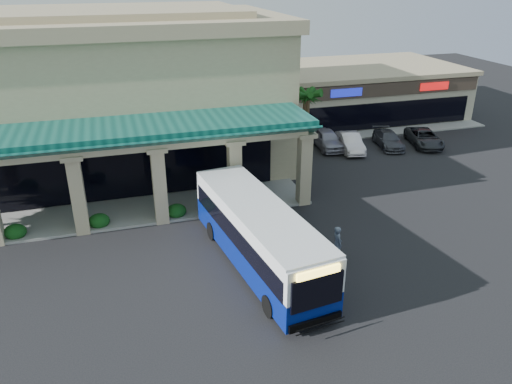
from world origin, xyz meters
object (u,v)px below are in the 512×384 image
object	(u,v)px
transit_bus	(258,237)
pedestrian	(337,243)
car_silver	(327,139)
car_gray	(424,138)
car_white	(350,142)
car_red	(388,140)

from	to	relation	value
transit_bus	pedestrian	bearing A→B (deg)	-16.82
car_silver	car_gray	xyz separation A→B (m)	(8.21, -1.75, -0.10)
transit_bus	car_white	distance (m)	19.09
car_silver	car_white	xyz separation A→B (m)	(1.54, -1.18, -0.05)
car_white	car_gray	size ratio (longest dim) A/B	0.91
transit_bus	car_white	xyz separation A→B (m)	(12.36, 14.51, -0.94)
car_silver	car_white	world-z (taller)	car_silver
pedestrian	car_silver	size ratio (longest dim) A/B	0.42
pedestrian	car_gray	bearing A→B (deg)	-45.01
car_silver	car_red	world-z (taller)	car_silver
car_gray	car_red	bearing A→B (deg)	-174.92
transit_bus	pedestrian	world-z (taller)	transit_bus
car_silver	car_white	size ratio (longest dim) A/B	1.04
pedestrian	car_red	distance (m)	19.25
pedestrian	car_white	world-z (taller)	pedestrian
car_silver	car_gray	distance (m)	8.40
car_silver	car_red	xyz separation A→B (m)	(5.08, -1.22, -0.14)
transit_bus	car_white	size ratio (longest dim) A/B	2.70
car_silver	car_gray	bearing A→B (deg)	-6.99
transit_bus	car_gray	xyz separation A→B (m)	(19.04, 13.95, -0.99)
car_gray	car_white	bearing A→B (deg)	-170.20
pedestrian	car_silver	bearing A→B (deg)	-21.81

